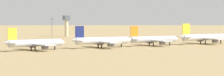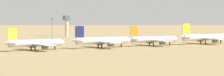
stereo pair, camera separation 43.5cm
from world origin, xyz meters
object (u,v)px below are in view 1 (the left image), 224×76
(parked_jet_yellow_1, at_px, (35,43))
(parked_jet_yellow_4, at_px, (204,37))
(parked_jet_navy_2, at_px, (102,41))
(control_tower, at_px, (66,24))
(parked_jet_orange_3, at_px, (153,39))
(light_pole_east, at_px, (52,28))

(parked_jet_yellow_1, height_order, parked_jet_yellow_4, parked_jet_yellow_4)
(parked_jet_navy_2, bearing_deg, control_tower, 75.84)
(parked_jet_yellow_1, relative_size, parked_jet_orange_3, 1.00)
(parked_jet_yellow_4, bearing_deg, light_pole_east, 134.15)
(parked_jet_yellow_4, bearing_deg, parked_jet_yellow_1, -175.07)
(parked_jet_navy_2, distance_m, light_pole_east, 89.04)
(parked_jet_navy_2, bearing_deg, parked_jet_yellow_4, 6.44)
(parked_jet_yellow_4, bearing_deg, parked_jet_orange_3, -176.77)
(parked_jet_navy_2, xyz_separation_m, parked_jet_orange_3, (39.71, 2.04, -0.20))
(parked_jet_yellow_4, height_order, control_tower, control_tower)
(parked_jet_yellow_1, height_order, light_pole_east, light_pole_east)
(parked_jet_navy_2, xyz_separation_m, control_tower, (56.41, 162.56, 7.00))
(parked_jet_orange_3, distance_m, light_pole_east, 92.40)
(parked_jet_yellow_1, xyz_separation_m, parked_jet_orange_3, (84.82, 3.97, -0.02))
(parked_jet_yellow_1, bearing_deg, light_pole_east, 56.10)
(parked_jet_yellow_1, relative_size, parked_jet_yellow_4, 0.92)
(control_tower, height_order, light_pole_east, control_tower)
(parked_jet_navy_2, relative_size, parked_jet_orange_3, 1.05)
(parked_jet_orange_3, bearing_deg, parked_jet_yellow_4, 3.88)
(parked_jet_orange_3, relative_size, parked_jet_yellow_4, 0.92)
(parked_jet_yellow_1, relative_size, light_pole_east, 2.31)
(parked_jet_yellow_4, height_order, light_pole_east, light_pole_east)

